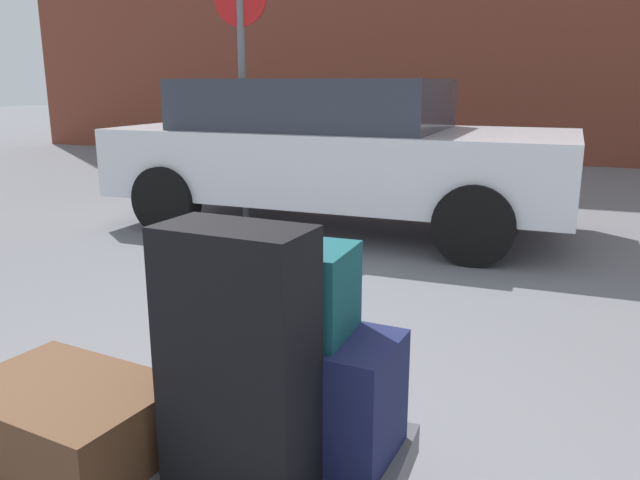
{
  "coord_description": "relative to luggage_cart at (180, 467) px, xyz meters",
  "views": [
    {
      "loc": [
        0.97,
        -1.41,
        1.39
      ],
      "look_at": [
        0.0,
        1.2,
        0.69
      ],
      "focal_mm": 35.25,
      "sensor_mm": 36.0,
      "label": 1
    }
  ],
  "objects": [
    {
      "name": "luggage_cart",
      "position": [
        0.0,
        0.0,
        0.0
      ],
      "size": [
        1.29,
        0.75,
        0.34
      ],
      "color": "#4C4C51",
      "rests_on": "ground_plane"
    },
    {
      "name": "duffel_bag_navy_center",
      "position": [
        0.31,
        0.16,
        0.25
      ],
      "size": [
        0.63,
        0.35,
        0.35
      ],
      "primitive_type": "cube",
      "rotation": [
        0.0,
        0.0,
        -0.09
      ],
      "color": "#191E47",
      "rests_on": "luggage_cart"
    },
    {
      "name": "suitcase_brown_rear_left",
      "position": [
        -0.28,
        -0.14,
        0.18
      ],
      "size": [
        0.64,
        0.49,
        0.21
      ],
      "primitive_type": "cube",
      "rotation": [
        0.0,
        0.0,
        -0.14
      ],
      "color": "#51331E",
      "rests_on": "luggage_cart"
    },
    {
      "name": "suitcase_black_rear_right",
      "position": [
        0.26,
        -0.09,
        0.43
      ],
      "size": [
        0.4,
        0.24,
        0.71
      ],
      "primitive_type": "cube",
      "rotation": [
        0.0,
        0.0,
        -0.08
      ],
      "color": "black",
      "rests_on": "luggage_cart"
    },
    {
      "name": "duffel_bag_teal_topmost_pile",
      "position": [
        0.31,
        0.16,
        0.55
      ],
      "size": [
        0.33,
        0.26,
        0.25
      ],
      "primitive_type": "cube",
      "rotation": [
        0.0,
        0.0,
        -0.01
      ],
      "color": "#144C51",
      "rests_on": "duffel_bag_navy_center"
    },
    {
      "name": "parked_car",
      "position": [
        -1.03,
        4.34,
        0.49
      ],
      "size": [
        4.34,
        1.99,
        1.42
      ],
      "color": "silver",
      "rests_on": "ground_plane"
    },
    {
      "name": "no_parking_sign",
      "position": [
        -1.77,
        3.91,
        1.2
      ],
      "size": [
        0.5,
        0.07,
        2.37
      ],
      "color": "slate",
      "rests_on": "ground_plane"
    }
  ]
}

